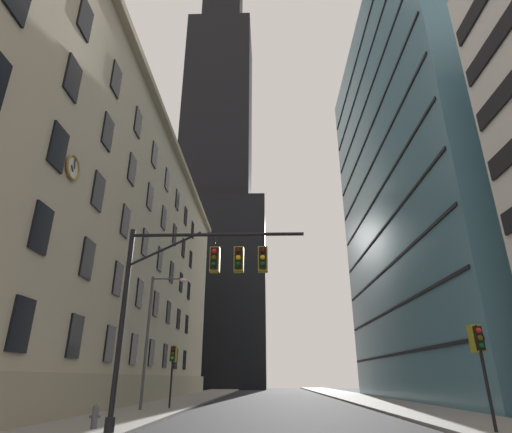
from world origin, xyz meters
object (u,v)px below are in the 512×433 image
object	(u,v)px
traffic_light_near_right	(478,345)
street_lamppost	(153,327)
traffic_signal_mast	(204,277)
fire_hydrant	(95,415)
traffic_light_far_left	(173,357)

from	to	relation	value
traffic_light_near_right	street_lamppost	world-z (taller)	street_lamppost
traffic_light_near_right	street_lamppost	distance (m)	18.99
traffic_signal_mast	fire_hydrant	distance (m)	6.71
traffic_light_far_left	fire_hydrant	size ratio (longest dim) A/B	4.55
traffic_signal_mast	fire_hydrant	world-z (taller)	traffic_signal_mast
fire_hydrant	traffic_light_near_right	bearing A→B (deg)	-2.13
traffic_signal_mast	traffic_light_near_right	xyz separation A→B (m)	(10.72, 0.54, -2.61)
traffic_light_near_right	street_lamppost	size ratio (longest dim) A/B	0.45
traffic_signal_mast	traffic_light_near_right	bearing A→B (deg)	2.88
traffic_light_near_right	traffic_light_far_left	xyz separation A→B (m)	(-14.56, 12.13, 0.09)
traffic_signal_mast	traffic_light_near_right	size ratio (longest dim) A/B	2.04
traffic_light_far_left	fire_hydrant	bearing A→B (deg)	-91.47
traffic_light_far_left	street_lamppost	bearing A→B (deg)	-125.05
traffic_signal_mast	traffic_light_near_right	world-z (taller)	traffic_signal_mast
traffic_light_near_right	traffic_light_far_left	distance (m)	18.95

